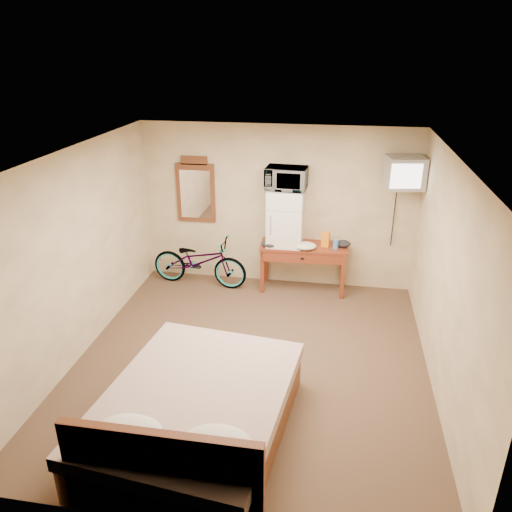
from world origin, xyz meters
name	(u,v)px	position (x,y,z in m)	size (l,w,h in m)	color
room	(251,268)	(0.00, 0.00, 1.25)	(4.60, 4.64, 2.50)	#4D3226
desk	(303,253)	(0.46, 2.00, 0.63)	(1.33, 0.55, 0.75)	maroon
mini_fridge	(285,217)	(0.16, 2.05, 1.18)	(0.52, 0.52, 0.86)	white
microwave	(286,178)	(0.16, 2.05, 1.77)	(0.59, 0.40, 0.33)	white
snack_bag	(326,239)	(0.77, 2.02, 0.87)	(0.12, 0.07, 0.24)	orange
blue_cup	(336,244)	(0.93, 1.98, 0.82)	(0.08, 0.08, 0.14)	#418ADE
cloth_cream	(305,246)	(0.48, 1.88, 0.80)	(0.34, 0.26, 0.11)	white
cloth_dark_a	(270,244)	(-0.04, 1.88, 0.80)	(0.26, 0.19, 0.10)	black
cloth_dark_b	(343,244)	(1.04, 2.06, 0.80)	(0.23, 0.18, 0.10)	black
crt_television	(405,173)	(1.80, 2.02, 1.93)	(0.57, 0.63, 0.44)	black
wall_mirror	(196,191)	(-1.28, 2.27, 1.46)	(0.61, 0.04, 1.04)	brown
bicycle	(199,261)	(-1.17, 1.95, 0.41)	(0.54, 1.54, 0.81)	black
bed	(195,416)	(-0.30, -1.37, 0.29)	(1.90, 2.38, 0.90)	brown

